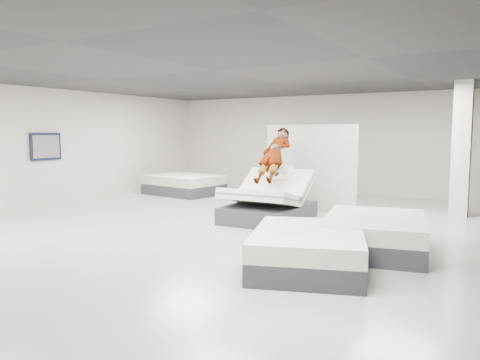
{
  "coord_description": "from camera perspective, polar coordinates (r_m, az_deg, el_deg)",
  "views": [
    {
      "loc": [
        5.31,
        -7.64,
        2.02
      ],
      "look_at": [
        0.21,
        0.67,
        1.0
      ],
      "focal_mm": 35.0,
      "sensor_mm": 36.0,
      "label": 1
    }
  ],
  "objects": [
    {
      "name": "flat_bed_left_far",
      "position": [
        15.12,
        -6.85,
        -0.57
      ],
      "size": [
        2.42,
        1.94,
        0.61
      ],
      "color": "#333337",
      "rests_on": "floor"
    },
    {
      "name": "flat_bed_right_far",
      "position": [
        8.26,
        16.08,
        -6.34
      ],
      "size": [
        2.03,
        2.43,
        0.59
      ],
      "color": "#333337",
      "rests_on": "floor"
    },
    {
      "name": "person",
      "position": [
        10.79,
        4.21,
        2.0
      ],
      "size": [
        0.7,
        1.48,
        1.54
      ],
      "primitive_type": "imported",
      "rotation": [
        0.73,
        0.0,
        0.06
      ],
      "color": "slate",
      "rests_on": "hero_bed"
    },
    {
      "name": "room",
      "position": [
        9.32,
        -3.27,
        3.38
      ],
      "size": [
        14.0,
        14.04,
        3.2
      ],
      "color": "beige",
      "rests_on": "ground"
    },
    {
      "name": "flat_bed_right_near",
      "position": [
        7.01,
        8.3,
        -8.42
      ],
      "size": [
        2.18,
        2.49,
        0.57
      ],
      "color": "#333337",
      "rests_on": "floor"
    },
    {
      "name": "remote",
      "position": [
        10.39,
        4.52,
        0.69
      ],
      "size": [
        0.06,
        0.14,
        0.08
      ],
      "primitive_type": "cube",
      "rotation": [
        0.35,
        0.0,
        0.06
      ],
      "color": "black",
      "rests_on": "person"
    },
    {
      "name": "wall_poster",
      "position": [
        13.89,
        -22.6,
        3.79
      ],
      "size": [
        0.06,
        0.95,
        0.75
      ],
      "color": "black",
      "rests_on": "wall_left"
    },
    {
      "name": "hero_bed",
      "position": [
        10.6,
        3.48,
        -2.83
      ],
      "size": [
        1.71,
        2.2,
        1.25
      ],
      "color": "#333337",
      "rests_on": "floor"
    },
    {
      "name": "column",
      "position": [
        12.22,
        25.4,
        3.43
      ],
      "size": [
        0.4,
        0.4,
        3.2
      ],
      "primitive_type": "cube",
      "color": "white",
      "rests_on": "floor"
    },
    {
      "name": "divider_panel",
      "position": [
        11.96,
        8.55,
        1.46
      ],
      "size": [
        2.4,
        0.12,
        2.18
      ],
      "primitive_type": "cube",
      "rotation": [
        0.0,
        0.0,
        0.0
      ],
      "color": "silver",
      "rests_on": "floor"
    }
  ]
}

